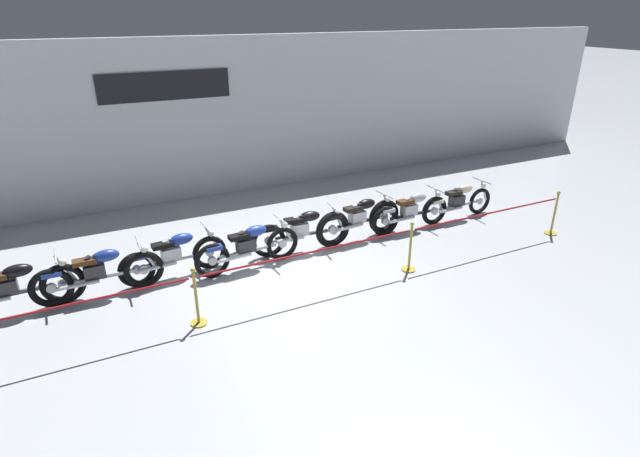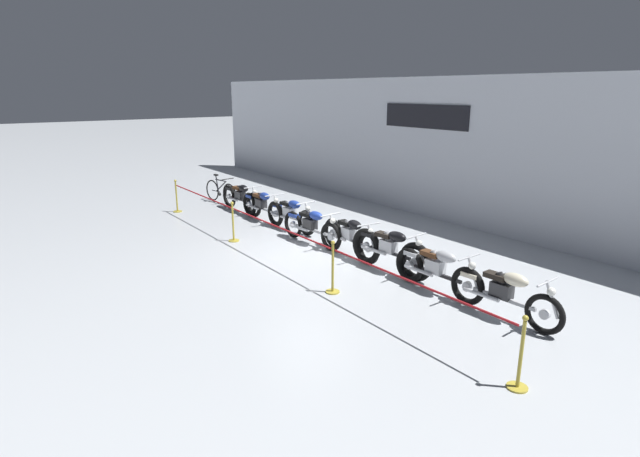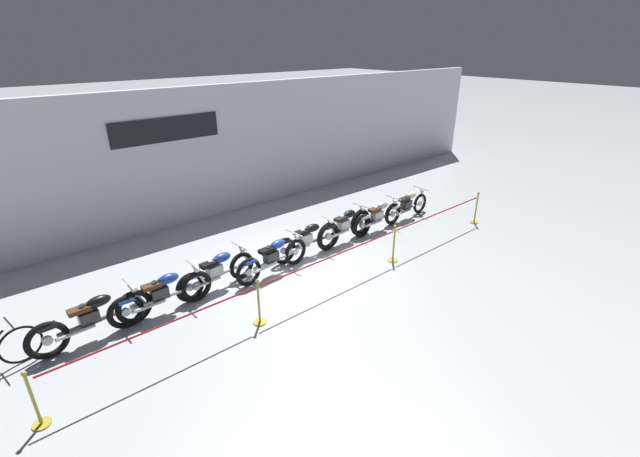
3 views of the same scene
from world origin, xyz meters
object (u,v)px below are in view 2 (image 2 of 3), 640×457
at_px(motorcycle_blue_1, 262,206).
at_px(motorcycle_blue_3, 311,226).
at_px(motorcycle_black_0, 241,198).
at_px(motorcycle_cream_7, 504,293).
at_px(stanchion_mid_left, 233,228).
at_px(bicycle, 221,191).
at_px(motorcycle_black_5, 390,250).
at_px(stanchion_mid_right, 333,275).
at_px(motorcycle_blue_2, 291,214).
at_px(stanchion_far_right, 520,364).
at_px(motorcycle_black_4, 350,236).
at_px(stanchion_far_left, 244,218).
at_px(motorcycle_silver_6, 438,270).

height_order(motorcycle_blue_1, motorcycle_blue_3, motorcycle_blue_1).
bearing_deg(motorcycle_black_0, motorcycle_cream_7, 0.07).
relative_size(motorcycle_cream_7, stanchion_mid_left, 2.04).
bearing_deg(bicycle, motorcycle_black_5, -0.37).
xyz_separation_m(motorcycle_black_0, stanchion_mid_left, (2.75, -1.66, -0.12)).
relative_size(motorcycle_blue_3, stanchion_mid_right, 2.11).
height_order(motorcycle_blue_3, stanchion_mid_right, stanchion_mid_right).
bearing_deg(bicycle, motorcycle_cream_7, -0.37).
relative_size(motorcycle_blue_2, stanchion_far_right, 2.01).
relative_size(motorcycle_blue_1, stanchion_mid_right, 2.17).
xyz_separation_m(motorcycle_blue_2, stanchion_mid_left, (0.01, -1.78, -0.10)).
height_order(motorcycle_black_0, stanchion_far_right, stanchion_far_right).
relative_size(motorcycle_black_0, motorcycle_blue_2, 1.12).
bearing_deg(motorcycle_blue_3, bicycle, 177.56).
distance_m(motorcycle_black_4, stanchion_far_left, 2.68).
relative_size(motorcycle_black_4, motorcycle_black_5, 0.99).
bearing_deg(motorcycle_silver_6, motorcycle_black_0, 179.82).
xyz_separation_m(motorcycle_blue_1, stanchion_mid_left, (1.37, -1.64, -0.11)).
bearing_deg(stanchion_far_left, stanchion_mid_left, -180.00).
distance_m(motorcycle_silver_6, stanchion_far_left, 5.07).
bearing_deg(motorcycle_black_5, motorcycle_silver_6, -2.36).
bearing_deg(motorcycle_blue_1, stanchion_mid_right, -16.28).
bearing_deg(motorcycle_black_4, motorcycle_blue_2, 178.78).
bearing_deg(motorcycle_silver_6, motorcycle_cream_7, 1.49).
relative_size(motorcycle_cream_7, stanchion_far_right, 2.04).
xyz_separation_m(motorcycle_blue_2, motorcycle_black_4, (2.68, -0.06, 0.01)).
distance_m(motorcycle_black_0, stanchion_mid_left, 3.22).
bearing_deg(stanchion_far_right, motorcycle_blue_1, 170.34).
relative_size(motorcycle_black_5, stanchion_mid_left, 2.12).
bearing_deg(motorcycle_blue_3, stanchion_far_right, -12.32).
height_order(motorcycle_blue_1, bicycle, bicycle).
bearing_deg(stanchion_far_left, motorcycle_black_0, 153.95).
distance_m(motorcycle_blue_2, motorcycle_cream_7, 6.89).
relative_size(motorcycle_blue_3, bicycle, 1.28).
distance_m(motorcycle_black_5, stanchion_far_left, 3.82).
bearing_deg(motorcycle_blue_2, motorcycle_black_4, -1.22).
height_order(motorcycle_black_0, motorcycle_silver_6, motorcycle_black_0).
bearing_deg(motorcycle_blue_1, motorcycle_black_0, 179.09).
bearing_deg(stanchion_far_right, motorcycle_black_0, 171.42).
height_order(motorcycle_silver_6, motorcycle_cream_7, motorcycle_silver_6).
xyz_separation_m(motorcycle_silver_6, stanchion_mid_right, (-1.19, -1.64, -0.11)).
distance_m(motorcycle_black_5, motorcycle_cream_7, 2.82).
bearing_deg(bicycle, motorcycle_blue_3, -2.44).
distance_m(stanchion_mid_left, stanchion_far_right, 8.26).
bearing_deg(motorcycle_black_5, motorcycle_blue_2, 178.78).
relative_size(motorcycle_black_0, motorcycle_blue_3, 1.06).
bearing_deg(motorcycle_blue_2, bicycle, -179.60).
bearing_deg(motorcycle_cream_7, stanchion_far_right, -50.46).
bearing_deg(motorcycle_black_5, stanchion_far_left, -153.64).
bearing_deg(motorcycle_cream_7, stanchion_mid_right, -147.58).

